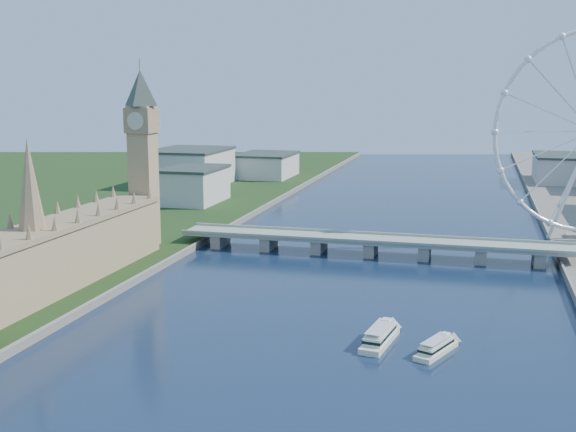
% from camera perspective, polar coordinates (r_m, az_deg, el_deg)
% --- Properties ---
extents(parliament_range, '(24.00, 200.00, 70.00)m').
position_cam_1_polar(parliament_range, '(332.46, -19.38, -3.51)').
color(parliament_range, tan).
rests_on(parliament_range, ground).
extents(big_ben, '(20.02, 20.02, 110.00)m').
position_cam_1_polar(big_ben, '(417.93, -11.45, 6.27)').
color(big_ben, tan).
rests_on(big_ben, ground).
extents(westminster_bridge, '(220.00, 22.00, 9.50)m').
position_cam_1_polar(westminster_bridge, '(409.59, 6.58, -2.16)').
color(westminster_bridge, gray).
rests_on(westminster_bridge, ground).
extents(city_skyline, '(505.00, 280.00, 32.00)m').
position_cam_1_polar(city_skyline, '(660.94, 13.26, 3.29)').
color(city_skyline, beige).
rests_on(city_skyline, ground).
extents(tour_boat_near, '(12.81, 32.61, 7.03)m').
position_cam_1_polar(tour_boat_near, '(274.03, 7.25, -9.96)').
color(tour_boat_near, silver).
rests_on(tour_boat_near, ground).
extents(tour_boat_far, '(16.45, 27.09, 5.83)m').
position_cam_1_polar(tour_boat_far, '(267.81, 11.62, -10.59)').
color(tour_boat_far, beige).
rests_on(tour_boat_far, ground).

